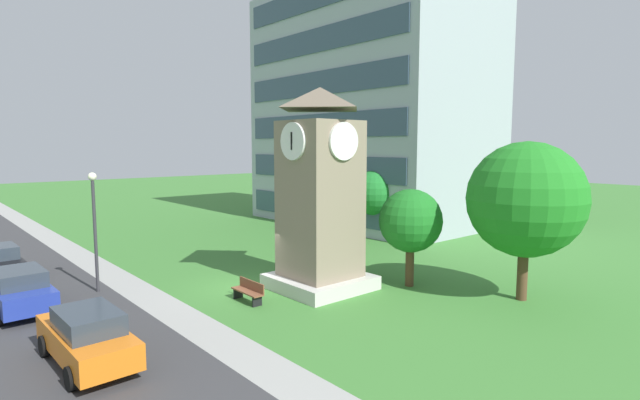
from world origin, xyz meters
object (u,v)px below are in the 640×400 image
object	(u,v)px
tree_near_tower	(411,221)
clock_tower	(320,202)
park_bench	(249,291)
tree_streetside	(526,200)
parked_car_orange	(87,336)
tree_by_building	(375,193)
street_lamp	(94,217)
parked_car_blue	(19,289)

from	to	relation	value
tree_near_tower	clock_tower	bearing A→B (deg)	-125.86
clock_tower	park_bench	distance (m)	5.01
tree_streetside	parked_car_orange	distance (m)	16.91
tree_by_building	park_bench	bearing A→B (deg)	-66.65
street_lamp	tree_by_building	bearing A→B (deg)	91.67
tree_near_tower	parked_car_orange	xyz separation A→B (m)	(-1.04, -13.69, -2.17)
tree_by_building	parked_car_blue	distance (m)	21.84
parked_car_orange	park_bench	bearing A→B (deg)	105.26
park_bench	street_lamp	bearing A→B (deg)	-142.57
park_bench	street_lamp	distance (m)	7.64
clock_tower	tree_streetside	xyz separation A→B (m)	(6.83, 5.34, 0.27)
clock_tower	parked_car_blue	xyz separation A→B (m)	(-5.40, -10.95, -3.12)
tree_by_building	parked_car_blue	world-z (taller)	tree_by_building
tree_by_building	parked_car_blue	xyz separation A→B (m)	(1.21, -21.68, -2.34)
tree_near_tower	parked_car_blue	bearing A→B (deg)	-118.71
street_lamp	tree_by_building	world-z (taller)	street_lamp
tree_near_tower	parked_car_blue	size ratio (longest dim) A/B	0.97
tree_streetside	street_lamp	bearing A→B (deg)	-134.39
tree_by_building	clock_tower	bearing A→B (deg)	-58.37
park_bench	tree_near_tower	size ratio (longest dim) A/B	0.40
parked_car_orange	tree_by_building	bearing A→B (deg)	110.83
tree_streetside	parked_car_orange	world-z (taller)	tree_streetside
street_lamp	parked_car_blue	distance (m)	4.03
street_lamp	parked_car_blue	world-z (taller)	street_lamp
clock_tower	tree_by_building	distance (m)	12.63
tree_streetside	tree_near_tower	xyz separation A→B (m)	(-4.40, -1.96, -1.22)
clock_tower	tree_streetside	world-z (taller)	clock_tower
tree_streetside	parked_car_blue	xyz separation A→B (m)	(-12.24, -16.28, -3.39)
parked_car_blue	parked_car_orange	size ratio (longest dim) A/B	1.02
street_lamp	parked_car_orange	xyz separation A→B (m)	(7.47, -2.47, -2.48)
clock_tower	parked_car_blue	world-z (taller)	clock_tower
tree_streetside	clock_tower	bearing A→B (deg)	-142.01
clock_tower	parked_car_orange	distance (m)	10.87
tree_streetside	tree_by_building	distance (m)	14.53
clock_tower	parked_car_orange	size ratio (longest dim) A/B	1.97
tree_streetside	parked_car_orange	bearing A→B (deg)	-109.15
tree_streetside	park_bench	bearing A→B (deg)	-129.37
clock_tower	park_bench	size ratio (longest dim) A/B	5.00
parked_car_orange	street_lamp	bearing A→B (deg)	161.67
tree_near_tower	tree_by_building	bearing A→B (deg)	140.87
street_lamp	tree_near_tower	distance (m)	14.08
tree_streetside	tree_by_building	xyz separation A→B (m)	(-13.44, 5.40, -1.05)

